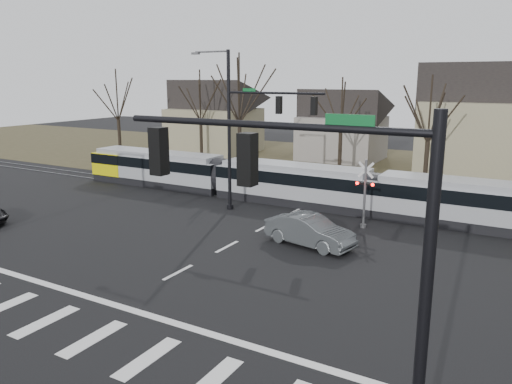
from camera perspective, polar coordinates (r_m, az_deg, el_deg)
The scene contains 15 objects.
ground at distance 21.43m, azimuth -12.30°, elevation -10.72°, with size 140.00×140.00×0.00m, color black.
grass_verge at distance 49.02m, azimuth 13.53°, elevation 2.59°, with size 140.00×28.00×0.01m, color #38331E.
crosswalk at distance 18.97m, azimuth -20.65°, elevation -14.51°, with size 27.00×2.60×0.01m.
stop_line at distance 20.26m, azimuth -15.77°, elevation -12.33°, with size 28.00×0.35×0.01m, color silver.
lane_dashes at distance 34.28m, azimuth 5.84°, elevation -1.47°, with size 0.18×30.00×0.01m.
rail_pair at distance 34.10m, azimuth 5.70°, elevation -1.51°, with size 90.00×1.52×0.06m.
tram at distance 34.41m, azimuth 4.16°, elevation 1.15°, with size 36.05×2.68×2.73m.
sedan at distance 25.93m, azimuth 6.16°, elevation -4.41°, with size 5.07×2.61×1.59m, color #45494B.
signal_pole_near_right at distance 9.60m, azimuth 7.83°, elevation -7.39°, with size 6.72×0.44×8.00m.
signal_pole_far at distance 31.32m, azimuth -0.63°, elevation 7.81°, with size 9.28×0.44×10.20m.
rail_crossing_signal at distance 29.21m, azimuth 12.31°, elevation -0.44°, with size 1.08×0.36×4.00m.
tree_row at distance 42.11m, azimuth 14.15°, elevation 7.78°, with size 59.20×7.20×10.00m.
house_a at distance 58.95m, azimuth -4.81°, elevation 8.95°, with size 9.72×8.64×8.60m.
house_b at distance 53.84m, azimuth 9.84°, elevation 7.91°, with size 8.64×7.56×7.65m.
house_c at distance 47.70m, azimuth 24.72°, elevation 7.83°, with size 10.80×8.64×10.10m.
Camera 1 is at (13.43, -14.38, 8.47)m, focal length 35.00 mm.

